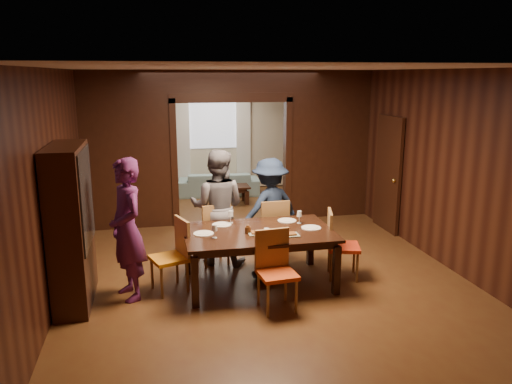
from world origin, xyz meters
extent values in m
plane|color=#583019|center=(0.00, 0.00, 0.00)|extent=(9.00, 9.00, 0.00)
cube|color=silver|center=(0.00, 0.00, 2.90)|extent=(5.50, 9.00, 0.02)
cube|color=black|center=(0.00, 4.50, 1.45)|extent=(5.50, 0.02, 2.90)
cube|color=black|center=(-2.75, 0.00, 1.45)|extent=(0.02, 9.00, 2.90)
cube|color=black|center=(2.75, 0.00, 1.45)|extent=(0.02, 9.00, 2.90)
cube|color=black|center=(-1.93, 1.60, 1.20)|extent=(1.65, 0.15, 2.40)
cube|color=black|center=(1.93, 1.60, 1.20)|extent=(1.65, 0.15, 2.40)
cube|color=black|center=(0.00, 1.60, 2.65)|extent=(5.50, 0.15, 0.50)
cube|color=beige|center=(0.00, 4.47, 1.45)|extent=(5.40, 0.04, 2.85)
imported|color=#591E55|center=(-1.86, -1.50, 0.91)|extent=(0.65, 0.78, 1.83)
imported|color=slate|center=(-0.58, -0.53, 0.88)|extent=(1.03, 0.91, 1.75)
imported|color=#1A2641|center=(0.26, -0.39, 0.78)|extent=(1.15, 0.90, 1.56)
imported|color=#83AAAC|center=(0.05, 3.85, 0.28)|extent=(1.96, 0.91, 0.55)
imported|color=black|center=(-0.05, -1.35, 0.80)|extent=(0.35, 0.35, 0.09)
cube|color=black|center=(-0.15, -1.44, 0.38)|extent=(2.00, 1.24, 0.76)
cube|color=black|center=(0.20, 2.97, 0.20)|extent=(0.80, 0.50, 0.40)
cube|color=black|center=(-2.53, -1.50, 1.00)|extent=(0.40, 1.20, 2.00)
cube|color=black|center=(2.70, 0.50, 1.05)|extent=(0.06, 0.90, 2.10)
cube|color=silver|center=(0.00, 4.44, 1.70)|extent=(1.20, 0.03, 1.30)
cube|color=white|center=(-0.75, 4.40, 1.25)|extent=(0.35, 0.06, 2.40)
cube|color=white|center=(0.75, 4.40, 1.25)|extent=(0.35, 0.06, 2.40)
cylinder|color=silver|center=(-0.89, -1.42, 0.77)|extent=(0.27, 0.27, 0.01)
cylinder|color=white|center=(-0.60, -1.07, 0.77)|extent=(0.27, 0.27, 0.01)
cylinder|color=silver|center=(0.35, -1.07, 0.77)|extent=(0.27, 0.27, 0.01)
cylinder|color=white|center=(0.58, -1.47, 0.77)|extent=(0.27, 0.27, 0.01)
cylinder|color=silver|center=(-0.11, -1.83, 0.77)|extent=(0.27, 0.27, 0.01)
cube|color=gray|center=(-0.17, -1.57, 0.78)|extent=(0.30, 0.20, 0.04)
cube|color=gray|center=(0.18, -1.72, 0.78)|extent=(0.30, 0.20, 0.04)
cylinder|color=silver|center=(-0.12, -1.79, 0.83)|extent=(0.07, 0.07, 0.14)
camera|label=1|loc=(-1.53, -7.72, 2.82)|focal=35.00mm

